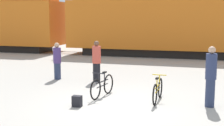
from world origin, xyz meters
TOP-DOWN VIEW (x-y plane):
  - ground_plane at (0.00, 0.00)m, footprint 80.00×80.00m
  - freight_train at (-0.00, 12.75)m, footprint 44.23×2.90m
  - rail_near at (0.00, 12.03)m, footprint 56.23×0.07m
  - rail_far at (0.00, 13.47)m, footprint 56.23×0.07m
  - bicycle_black at (-0.75, 0.84)m, footprint 0.46×1.64m
  - bicycle_yellow at (1.15, 0.77)m, footprint 0.46×1.66m
  - person_in_navy at (2.75, 0.61)m, footprint 0.33×0.33m
  - person_in_red at (-1.80, 3.24)m, footprint 0.36×0.36m
  - person_in_purple at (-3.59, 3.18)m, footprint 0.34×0.34m
  - backpack at (-1.10, -0.53)m, footprint 0.28×0.20m

SIDE VIEW (x-z plane):
  - ground_plane at x=0.00m, z-range 0.00..0.00m
  - rail_near at x=0.00m, z-range 0.00..0.01m
  - rail_far at x=0.00m, z-range 0.00..0.01m
  - backpack at x=-1.10m, z-range 0.00..0.34m
  - bicycle_yellow at x=1.15m, z-range -0.06..0.78m
  - bicycle_black at x=-0.75m, z-range -0.06..0.81m
  - person_in_purple at x=-3.59m, z-range 0.00..1.61m
  - person_in_red at x=-1.80m, z-range 0.00..1.72m
  - person_in_navy at x=2.75m, z-range 0.01..1.85m
  - freight_train at x=0.00m, z-range 0.14..5.41m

